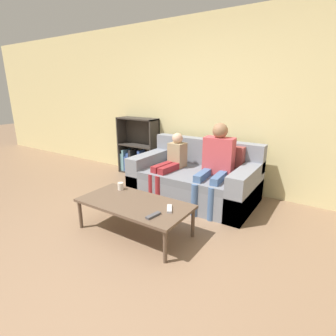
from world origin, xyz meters
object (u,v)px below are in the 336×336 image
object	(u,v)px
couch	(195,180)
tv_remote_1	(169,209)
person_child	(171,162)
tv_remote_0	(153,215)
bookshelf	(137,152)
coffee_table	(134,205)
cup_near	(121,186)
person_adult	(216,160)

from	to	relation	value
couch	tv_remote_1	world-z (taller)	couch
couch	person_child	bearing A→B (deg)	-154.71
person_child	tv_remote_0	bearing A→B (deg)	-59.77
bookshelf	person_child	distance (m)	1.32
person_child	tv_remote_1	size ratio (longest dim) A/B	5.51
bookshelf	coffee_table	bearing A→B (deg)	-51.18
bookshelf	person_child	bearing A→B (deg)	-28.67
tv_remote_1	cup_near	bearing A→B (deg)	137.45
couch	coffee_table	size ratio (longest dim) A/B	1.38
cup_near	tv_remote_1	size ratio (longest dim) A/B	0.52
couch	cup_near	xyz separation A→B (m)	(-0.49, -1.04, 0.13)
cup_near	tv_remote_0	size ratio (longest dim) A/B	0.50
couch	person_adult	xyz separation A→B (m)	(0.35, -0.09, 0.37)
bookshelf	person_adult	xyz separation A→B (m)	(1.83, -0.57, 0.24)
cup_near	bookshelf	bearing A→B (deg)	123.34
couch	tv_remote_0	world-z (taller)	couch
couch	tv_remote_0	bearing A→B (deg)	-79.23
person_adult	person_child	distance (m)	0.69
coffee_table	person_adult	world-z (taller)	person_adult
bookshelf	person_adult	bearing A→B (deg)	-17.28
tv_remote_0	tv_remote_1	xyz separation A→B (m)	(0.05, 0.21, 0.00)
person_adult	person_child	bearing A→B (deg)	-178.58
coffee_table	cup_near	xyz separation A→B (m)	(-0.38, 0.20, 0.07)
coffee_table	person_child	size ratio (longest dim) A/B	1.34
bookshelf	tv_remote_0	distance (m)	2.56
person_child	cup_near	bearing A→B (deg)	-95.74
person_child	tv_remote_1	bearing A→B (deg)	-53.33
coffee_table	tv_remote_0	distance (m)	0.41
person_adult	tv_remote_1	distance (m)	1.12
couch	bookshelf	world-z (taller)	bookshelf
cup_near	person_adult	bearing A→B (deg)	48.52
couch	person_child	xyz separation A→B (m)	(-0.33, -0.15, 0.25)
person_adult	bookshelf	bearing A→B (deg)	158.79
person_adult	coffee_table	bearing A→B (deg)	-115.70
couch	bookshelf	size ratio (longest dim) A/B	1.66
coffee_table	person_adult	distance (m)	1.27
person_child	tv_remote_1	world-z (taller)	person_child
bookshelf	couch	bearing A→B (deg)	-17.87
couch	person_adult	size ratio (longest dim) A/B	1.54
coffee_table	tv_remote_0	xyz separation A→B (m)	(0.37, -0.16, 0.04)
couch	coffee_table	world-z (taller)	couch
coffee_table	tv_remote_0	bearing A→B (deg)	-22.72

